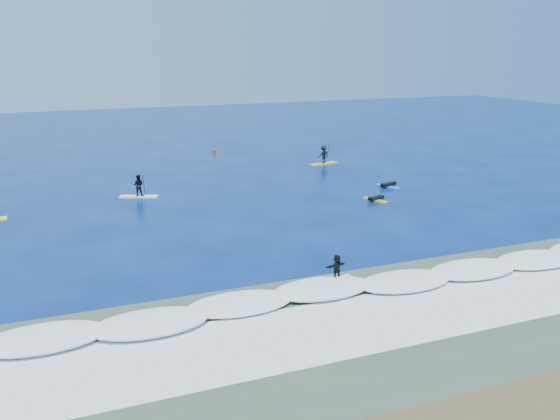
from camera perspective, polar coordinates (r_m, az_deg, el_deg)
name	(u,v)px	position (r m, az deg, el deg)	size (l,w,h in m)	color
ground	(296,230)	(38.09, 1.52, -1.84)	(160.00, 160.00, 0.00)	#031846
shallow_water	(437,320)	(26.78, 14.14, -9.76)	(90.00, 13.00, 0.01)	#324438
breaking_wave	(384,287)	(29.78, 9.53, -6.93)	(40.00, 6.00, 0.30)	white
whitewater	(422,311)	(27.51, 12.88, -9.01)	(34.00, 5.00, 0.02)	silver
sup_paddler_center	(138,187)	(47.27, -12.82, 2.02)	(2.84, 1.74, 1.96)	white
sup_paddler_right	(323,156)	(59.11, 4.00, 4.96)	(3.00, 1.35, 2.05)	yellow
prone_paddler_near	(375,199)	(45.64, 8.72, 1.01)	(1.57, 2.06, 0.42)	gold
prone_paddler_far	(388,185)	(50.20, 9.81, 2.25)	(1.73, 2.28, 0.46)	#1C7ED2
wave_surfer	(337,269)	(29.53, 5.21, -5.41)	(1.87, 0.88, 1.31)	silver
marker_buoy	(214,152)	(64.65, -6.03, 5.34)	(0.30, 0.30, 0.72)	red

